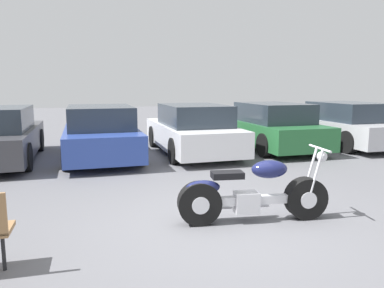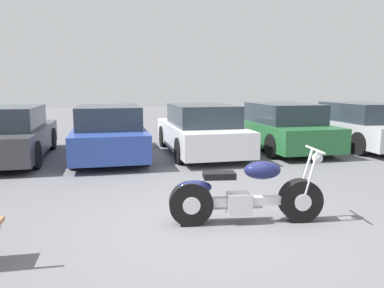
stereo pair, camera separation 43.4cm
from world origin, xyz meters
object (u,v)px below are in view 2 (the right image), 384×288
(parked_car_blue, at_px, (109,133))
(parked_car_silver, at_px, (357,126))
(parked_car_dark_grey, at_px, (9,135))
(parked_car_white, at_px, (200,130))
(motorcycle, at_px, (244,195))
(parked_car_green, at_px, (280,127))

(parked_car_blue, distance_m, parked_car_silver, 7.66)
(parked_car_dark_grey, height_order, parked_car_silver, same)
(parked_car_silver, bearing_deg, parked_car_white, -180.00)
(motorcycle, distance_m, parked_car_dark_grey, 7.15)
(parked_car_white, bearing_deg, parked_car_green, 3.75)
(parked_car_white, relative_size, parked_car_silver, 1.00)
(parked_car_dark_grey, xyz_separation_m, parked_car_white, (5.11, -0.16, 0.00))
(parked_car_dark_grey, distance_m, parked_car_blue, 2.56)
(motorcycle, xyz_separation_m, parked_car_silver, (5.85, 5.50, 0.27))
(parked_car_dark_grey, distance_m, parked_car_white, 5.11)
(motorcycle, bearing_deg, parked_car_green, 59.80)
(motorcycle, bearing_deg, parked_car_dark_grey, 127.58)
(parked_car_green, distance_m, parked_car_silver, 2.56)
(parked_car_silver, bearing_deg, motorcycle, -136.77)
(motorcycle, distance_m, parked_car_green, 6.56)
(parked_car_blue, height_order, parked_car_green, same)
(parked_car_blue, relative_size, parked_car_silver, 1.00)
(parked_car_blue, distance_m, parked_car_white, 2.55)
(parked_car_blue, distance_m, parked_car_green, 5.11)
(parked_car_white, bearing_deg, parked_car_silver, 0.00)
(parked_car_blue, bearing_deg, motorcycle, -71.93)
(parked_car_dark_grey, bearing_deg, motorcycle, -52.42)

